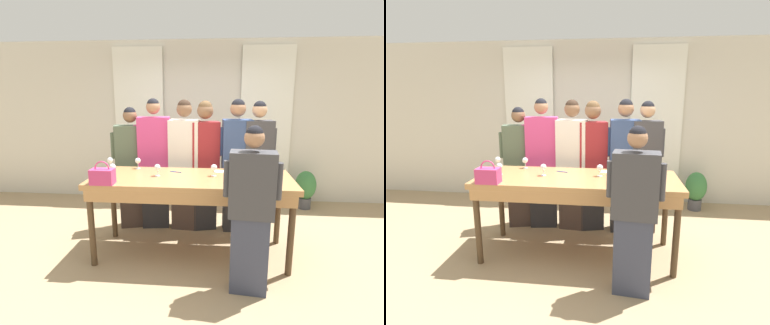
# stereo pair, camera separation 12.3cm
# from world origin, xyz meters

# --- Properties ---
(ground_plane) EXTENTS (18.00, 18.00, 0.00)m
(ground_plane) POSITION_xyz_m (0.00, 0.00, 0.00)
(ground_plane) COLOR tan
(wall_back) EXTENTS (12.00, 0.06, 2.80)m
(wall_back) POSITION_xyz_m (0.00, 2.03, 1.40)
(wall_back) COLOR beige
(wall_back) RESTS_ON ground_plane
(curtain_panel_left) EXTENTS (0.87, 0.03, 2.69)m
(curtain_panel_left) POSITION_xyz_m (-1.11, 1.96, 1.34)
(curtain_panel_left) COLOR white
(curtain_panel_left) RESTS_ON ground_plane
(curtain_panel_right) EXTENTS (0.87, 0.03, 2.69)m
(curtain_panel_right) POSITION_xyz_m (1.11, 1.96, 1.34)
(curtain_panel_right) COLOR white
(curtain_panel_right) RESTS_ON ground_plane
(tasting_bar) EXTENTS (2.31, 0.86, 0.97)m
(tasting_bar) POSITION_xyz_m (0.00, -0.02, 0.88)
(tasting_bar) COLOR #B27F4C
(tasting_bar) RESTS_ON ground_plane
(wine_bottle) EXTENTS (0.07, 0.07, 0.32)m
(wine_bottle) POSITION_xyz_m (0.53, -0.29, 1.09)
(wine_bottle) COLOR black
(wine_bottle) RESTS_ON tasting_bar
(handbag) EXTENTS (0.24, 0.15, 0.25)m
(handbag) POSITION_xyz_m (-0.91, -0.36, 1.06)
(handbag) COLOR #C63870
(handbag) RESTS_ON tasting_bar
(wine_glass_front_left) EXTENTS (0.07, 0.07, 0.14)m
(wine_glass_front_left) POSITION_xyz_m (-0.92, -0.01, 1.07)
(wine_glass_front_left) COLOR white
(wine_glass_front_left) RESTS_ON tasting_bar
(wine_glass_front_mid) EXTENTS (0.07, 0.07, 0.14)m
(wine_glass_front_mid) POSITION_xyz_m (-0.40, 0.01, 1.07)
(wine_glass_front_mid) COLOR white
(wine_glass_front_mid) RESTS_ON tasting_bar
(wine_glass_front_right) EXTENTS (0.07, 0.07, 0.14)m
(wine_glass_front_right) POSITION_xyz_m (-0.72, 0.33, 1.07)
(wine_glass_front_right) COLOR white
(wine_glass_front_right) RESTS_ON tasting_bar
(wine_glass_center_left) EXTENTS (0.07, 0.07, 0.14)m
(wine_glass_center_left) POSITION_xyz_m (0.26, 0.06, 1.07)
(wine_glass_center_left) COLOR white
(wine_glass_center_left) RESTS_ON tasting_bar
(wine_glass_center_mid) EXTENTS (0.07, 0.07, 0.14)m
(wine_glass_center_mid) POSITION_xyz_m (0.54, 0.38, 1.07)
(wine_glass_center_mid) COLOR white
(wine_glass_center_mid) RESTS_ON tasting_bar
(wine_glass_center_right) EXTENTS (0.07, 0.07, 0.14)m
(wine_glass_center_right) POSITION_xyz_m (0.60, 0.17, 1.07)
(wine_glass_center_right) COLOR white
(wine_glass_center_right) RESTS_ON tasting_bar
(wine_glass_back_left) EXTENTS (0.07, 0.07, 0.14)m
(wine_glass_back_left) POSITION_xyz_m (-1.08, 0.33, 1.07)
(wine_glass_back_left) COLOR white
(wine_glass_back_left) RESTS_ON tasting_bar
(napkin) EXTENTS (0.13, 0.13, 0.00)m
(napkin) POSITION_xyz_m (0.32, 0.27, 0.97)
(napkin) COLOR white
(napkin) RESTS_ON tasting_bar
(pen) EXTENTS (0.14, 0.05, 0.01)m
(pen) POSITION_xyz_m (-0.21, 0.19, 0.97)
(pen) COLOR #193399
(pen) RESTS_ON tasting_bar
(guest_olive_jacket) EXTENTS (0.56, 0.33, 1.73)m
(guest_olive_jacket) POSITION_xyz_m (-0.91, 0.73, 0.88)
(guest_olive_jacket) COLOR #473833
(guest_olive_jacket) RESTS_ON ground_plane
(guest_pink_top) EXTENTS (0.56, 0.26, 1.85)m
(guest_pink_top) POSITION_xyz_m (-0.58, 0.73, 0.95)
(guest_pink_top) COLOR #28282D
(guest_pink_top) RESTS_ON ground_plane
(guest_cream_sweater) EXTENTS (0.52, 0.29, 1.83)m
(guest_cream_sweater) POSITION_xyz_m (-0.16, 0.73, 0.94)
(guest_cream_sweater) COLOR #473833
(guest_cream_sweater) RESTS_ON ground_plane
(guest_striped_shirt) EXTENTS (0.49, 0.30, 1.82)m
(guest_striped_shirt) POSITION_xyz_m (0.12, 0.73, 0.97)
(guest_striped_shirt) COLOR #28282D
(guest_striped_shirt) RESTS_ON ground_plane
(guest_navy_coat) EXTENTS (0.51, 0.28, 1.84)m
(guest_navy_coat) POSITION_xyz_m (0.55, 0.73, 0.95)
(guest_navy_coat) COLOR #28282D
(guest_navy_coat) RESTS_ON ground_plane
(guest_beige_cap) EXTENTS (0.50, 0.27, 1.82)m
(guest_beige_cap) POSITION_xyz_m (0.84, 0.73, 0.95)
(guest_beige_cap) COLOR #473833
(guest_beige_cap) RESTS_ON ground_plane
(host_pouring) EXTENTS (0.53, 0.26, 1.64)m
(host_pouring) POSITION_xyz_m (0.62, -0.66, 0.83)
(host_pouring) COLOR #383D51
(host_pouring) RESTS_ON ground_plane
(potted_plant) EXTENTS (0.34, 0.34, 0.65)m
(potted_plant) POSITION_xyz_m (1.78, 1.65, 0.36)
(potted_plant) COLOR #4C4C51
(potted_plant) RESTS_ON ground_plane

